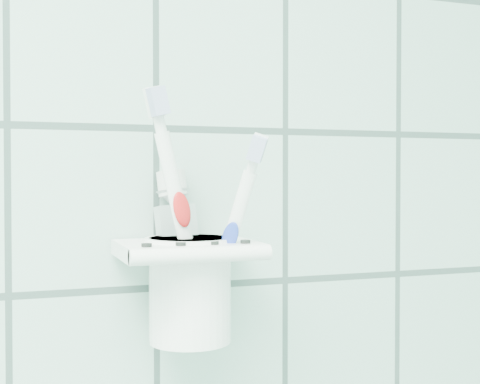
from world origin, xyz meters
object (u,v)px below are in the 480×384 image
object	(u,v)px
holder_bracket	(187,251)
toothbrush_blue	(172,219)
toothpaste_tube	(188,237)
toothbrush_pink	(206,208)
cup	(190,285)
toothbrush_orange	(203,225)

from	to	relation	value
holder_bracket	toothbrush_blue	bearing A→B (deg)	142.38
toothbrush_blue	toothpaste_tube	world-z (taller)	toothbrush_blue
toothbrush_pink	toothpaste_tube	bearing A→B (deg)	97.26
toothpaste_tube	toothbrush_blue	bearing A→B (deg)	-160.34
cup	toothbrush_pink	xyz separation A→B (m)	(0.01, -0.01, 0.07)
holder_bracket	toothbrush_blue	distance (m)	0.03
cup	toothpaste_tube	distance (m)	0.04
toothbrush_orange	toothpaste_tube	bearing A→B (deg)	156.76
holder_bracket	cup	distance (m)	0.03
holder_bracket	toothpaste_tube	size ratio (longest dim) A/B	0.80
toothpaste_tube	cup	bearing A→B (deg)	-112.91
cup	toothbrush_pink	world-z (taller)	toothbrush_pink
toothbrush_pink	toothbrush_orange	bearing A→B (deg)	71.80
holder_bracket	toothbrush_pink	bearing A→B (deg)	-15.61
toothbrush_orange	holder_bracket	bearing A→B (deg)	-128.92
toothpaste_tube	holder_bracket	bearing A→B (deg)	-121.63
toothbrush_pink	toothpaste_tube	size ratio (longest dim) A/B	1.48
toothbrush_blue	toothbrush_pink	bearing A→B (deg)	-29.92
toothbrush_pink	toothbrush_orange	distance (m)	0.02
toothpaste_tube	toothbrush_orange	bearing A→B (deg)	-62.52
cup	toothbrush_blue	xyz separation A→B (m)	(-0.01, 0.00, 0.06)
toothbrush_pink	toothbrush_blue	xyz separation A→B (m)	(-0.03, 0.01, -0.01)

